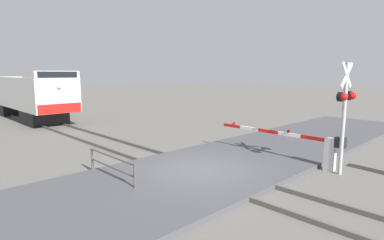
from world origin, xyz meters
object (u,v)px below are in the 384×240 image
crossing_gate (312,146)px  guard_railing (111,164)px  locomotive (27,94)px  crossing_signal (345,106)px

crossing_gate → guard_railing: (-6.72, 4.07, -0.24)m
locomotive → crossing_gate: size_ratio=2.45×
crossing_signal → guard_railing: size_ratio=1.40×
crossing_gate → guard_railing: bearing=148.8°
crossing_gate → guard_railing: size_ratio=1.97×
locomotive → crossing_gate: 22.93m
locomotive → guard_railing: size_ratio=4.82×
crossing_gate → crossing_signal: bearing=-97.8°
locomotive → guard_railing: (-2.77, -18.49, -1.41)m
locomotive → crossing_signal: bearing=-81.0°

